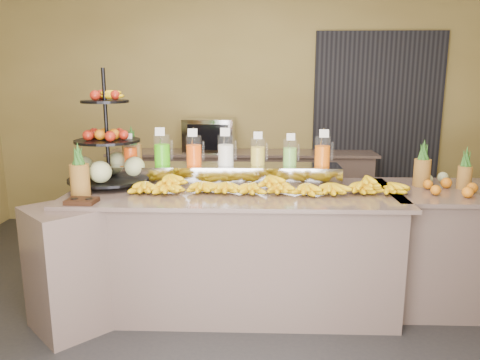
# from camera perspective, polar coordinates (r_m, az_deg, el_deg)

# --- Properties ---
(ground) EXTENTS (6.00, 6.00, 0.00)m
(ground) POSITION_cam_1_polar(r_m,az_deg,el_deg) (3.63, -0.93, -16.89)
(ground) COLOR black
(ground) RESTS_ON ground
(room_envelope) EXTENTS (6.04, 5.02, 2.82)m
(room_envelope) POSITION_cam_1_polar(r_m,az_deg,el_deg) (3.95, 2.35, 13.82)
(room_envelope) COLOR olive
(room_envelope) RESTS_ON ground
(buffet_counter) EXTENTS (2.75, 1.25, 0.93)m
(buffet_counter) POSITION_cam_1_polar(r_m,az_deg,el_deg) (3.68, -2.56, -8.51)
(buffet_counter) COLOR gray
(buffet_counter) RESTS_ON ground
(right_counter) EXTENTS (1.08, 0.88, 0.93)m
(right_counter) POSITION_cam_1_polar(r_m,az_deg,el_deg) (4.10, 24.07, -7.37)
(right_counter) COLOR gray
(right_counter) RESTS_ON ground
(back_ledge) EXTENTS (3.10, 0.55, 0.93)m
(back_ledge) POSITION_cam_1_polar(r_m,az_deg,el_deg) (5.57, 0.21, -1.21)
(back_ledge) COLOR gray
(back_ledge) RESTS_ON ground
(pitcher_tray) EXTENTS (1.85, 0.30, 0.15)m
(pitcher_tray) POSITION_cam_1_polar(r_m,az_deg,el_deg) (3.83, -1.73, 0.76)
(pitcher_tray) COLOR gray
(pitcher_tray) RESTS_ON buffet_counter
(juice_pitcher_orange_a) EXTENTS (0.11, 0.12, 0.27)m
(juice_pitcher_orange_a) POSITION_cam_1_polar(r_m,az_deg,el_deg) (3.93, -13.19, 3.19)
(juice_pitcher_orange_a) COLOR silver
(juice_pitcher_orange_a) RESTS_ON pitcher_tray
(juice_pitcher_green) EXTENTS (0.13, 0.14, 0.32)m
(juice_pitcher_green) POSITION_cam_1_polar(r_m,az_deg,el_deg) (3.87, -9.48, 3.46)
(juice_pitcher_green) COLOR silver
(juice_pitcher_green) RESTS_ON pitcher_tray
(juice_pitcher_orange_b) EXTENTS (0.13, 0.13, 0.31)m
(juice_pitcher_orange_b) POSITION_cam_1_polar(r_m,az_deg,el_deg) (3.82, -5.65, 3.43)
(juice_pitcher_orange_b) COLOR silver
(juice_pitcher_orange_b) RESTS_ON pitcher_tray
(juice_pitcher_milk) EXTENTS (0.13, 0.14, 0.32)m
(juice_pitcher_milk) POSITION_cam_1_polar(r_m,az_deg,el_deg) (3.80, -1.75, 3.46)
(juice_pitcher_milk) COLOR silver
(juice_pitcher_milk) RESTS_ON pitcher_tray
(juice_pitcher_lemon) EXTENTS (0.12, 0.12, 0.29)m
(juice_pitcher_lemon) POSITION_cam_1_polar(r_m,az_deg,el_deg) (3.79, 2.18, 3.28)
(juice_pitcher_lemon) COLOR silver
(juice_pitcher_lemon) RESTS_ON pitcher_tray
(juice_pitcher_lime) EXTENTS (0.11, 0.12, 0.28)m
(juice_pitcher_lime) POSITION_cam_1_polar(r_m,az_deg,el_deg) (3.80, 6.11, 3.19)
(juice_pitcher_lime) COLOR silver
(juice_pitcher_lime) RESTS_ON pitcher_tray
(juice_pitcher_orange_c) EXTENTS (0.13, 0.13, 0.31)m
(juice_pitcher_orange_c) POSITION_cam_1_polar(r_m,az_deg,el_deg) (3.83, 10.00, 3.30)
(juice_pitcher_orange_c) COLOR silver
(juice_pitcher_orange_c) RESTS_ON pitcher_tray
(banana_heap) EXTENTS (2.12, 0.19, 0.18)m
(banana_heap) POSITION_cam_1_polar(r_m,az_deg,el_deg) (3.52, 3.30, -0.45)
(banana_heap) COLOR yellow
(banana_heap) RESTS_ON buffet_counter
(fruit_stand) EXTENTS (0.80, 0.80, 0.92)m
(fruit_stand) POSITION_cam_1_polar(r_m,az_deg,el_deg) (3.85, -15.14, 2.79)
(fruit_stand) COLOR black
(fruit_stand) RESTS_ON buffet_counter
(condiment_caddy) EXTENTS (0.21, 0.16, 0.03)m
(condiment_caddy) POSITION_cam_1_polar(r_m,az_deg,el_deg) (3.40, -18.74, -2.44)
(condiment_caddy) COLOR black
(condiment_caddy) RESTS_ON buffet_counter
(pineapple_left_a) EXTENTS (0.14, 0.14, 0.40)m
(pineapple_left_a) POSITION_cam_1_polar(r_m,az_deg,el_deg) (3.57, -18.96, 0.42)
(pineapple_left_a) COLOR brown
(pineapple_left_a) RESTS_ON buffet_counter
(pineapple_left_b) EXTENTS (0.16, 0.16, 0.46)m
(pineapple_left_b) POSITION_cam_1_polar(r_m,az_deg,el_deg) (4.05, -12.98, 2.54)
(pineapple_left_b) COLOR brown
(pineapple_left_b) RESTS_ON buffet_counter
(right_fruit_pile) EXTENTS (0.41, 0.39, 0.21)m
(right_fruit_pile) POSITION_cam_1_polar(r_m,az_deg,el_deg) (3.91, 23.68, -0.14)
(right_fruit_pile) COLOR brown
(right_fruit_pile) RESTS_ON right_counter
(oven_warmer) EXTENTS (0.60, 0.44, 0.38)m
(oven_warmer) POSITION_cam_1_polar(r_m,az_deg,el_deg) (5.48, -3.73, 5.49)
(oven_warmer) COLOR gray
(oven_warmer) RESTS_ON back_ledge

